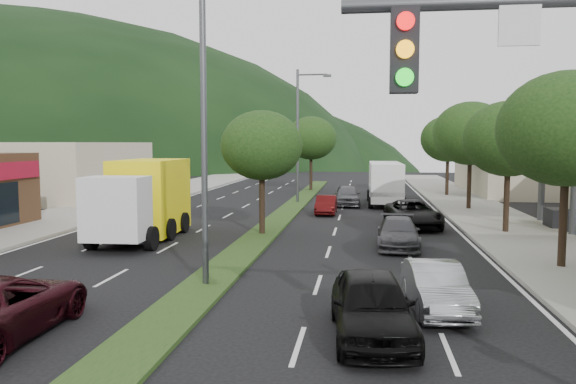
# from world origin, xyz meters

# --- Properties ---
(sidewalk_right) EXTENTS (5.00, 90.00, 0.15)m
(sidewalk_right) POSITION_xyz_m (12.50, 25.00, 0.07)
(sidewalk_right) COLOR gray
(sidewalk_right) RESTS_ON ground
(sidewalk_left) EXTENTS (6.00, 90.00, 0.15)m
(sidewalk_left) POSITION_xyz_m (-13.00, 25.00, 0.07)
(sidewalk_left) COLOR gray
(sidewalk_left) RESTS_ON ground
(median) EXTENTS (1.60, 56.00, 0.12)m
(median) POSITION_xyz_m (0.00, 28.00, 0.06)
(median) COLOR #1B3613
(median) RESTS_ON ground
(bldg_left_far) EXTENTS (9.00, 14.00, 4.60)m
(bldg_left_far) POSITION_xyz_m (-19.00, 34.00, 2.30)
(bldg_left_far) COLOR beige
(bldg_left_far) RESTS_ON ground
(bldg_right_far) EXTENTS (10.00, 16.00, 5.20)m
(bldg_right_far) POSITION_xyz_m (19.50, 44.00, 2.60)
(bldg_right_far) COLOR beige
(bldg_right_far) RESTS_ON ground
(tree_r_b) EXTENTS (4.80, 4.80, 6.94)m
(tree_r_b) POSITION_xyz_m (12.00, 12.00, 5.04)
(tree_r_b) COLOR black
(tree_r_b) RESTS_ON sidewalk_right
(tree_r_c) EXTENTS (4.40, 4.40, 6.48)m
(tree_r_c) POSITION_xyz_m (12.00, 20.00, 4.75)
(tree_r_c) COLOR black
(tree_r_c) RESTS_ON sidewalk_right
(tree_r_d) EXTENTS (5.00, 5.00, 7.17)m
(tree_r_d) POSITION_xyz_m (12.00, 30.00, 5.18)
(tree_r_d) COLOR black
(tree_r_d) RESTS_ON sidewalk_right
(tree_r_e) EXTENTS (4.60, 4.60, 6.71)m
(tree_r_e) POSITION_xyz_m (12.00, 40.00, 4.89)
(tree_r_e) COLOR black
(tree_r_e) RESTS_ON sidewalk_right
(tree_med_near) EXTENTS (4.00, 4.00, 6.02)m
(tree_med_near) POSITION_xyz_m (0.00, 18.00, 4.43)
(tree_med_near) COLOR black
(tree_med_near) RESTS_ON median
(tree_med_far) EXTENTS (4.80, 4.80, 6.94)m
(tree_med_far) POSITION_xyz_m (0.00, 44.00, 5.01)
(tree_med_far) COLOR black
(tree_med_far) RESTS_ON median
(streetlight_near) EXTENTS (2.60, 0.25, 10.00)m
(streetlight_near) POSITION_xyz_m (0.21, 8.00, 5.58)
(streetlight_near) COLOR #47494C
(streetlight_near) RESTS_ON ground
(streetlight_mid) EXTENTS (2.60, 0.25, 10.00)m
(streetlight_mid) POSITION_xyz_m (0.21, 33.00, 5.58)
(streetlight_mid) COLOR #47494C
(streetlight_mid) RESTS_ON ground
(sedan_silver) EXTENTS (1.68, 4.02, 1.29)m
(sedan_silver) POSITION_xyz_m (6.90, 6.37, 0.65)
(sedan_silver) COLOR #9D9FA4
(sedan_silver) RESTS_ON ground
(car_queue_a) EXTENTS (2.23, 4.67, 1.54)m
(car_queue_a) POSITION_xyz_m (5.14, 4.00, 0.77)
(car_queue_a) COLOR black
(car_queue_a) RESTS_ON ground
(car_queue_b) EXTENTS (1.94, 4.48, 1.29)m
(car_queue_b) POSITION_xyz_m (6.46, 15.69, 0.64)
(car_queue_b) COLOR #434347
(car_queue_b) RESTS_ON ground
(car_queue_c) EXTENTS (1.26, 3.61, 1.19)m
(car_queue_c) POSITION_xyz_m (2.59, 26.79, 0.59)
(car_queue_c) COLOR #4B0C0D
(car_queue_c) RESTS_ON ground
(car_queue_d) EXTENTS (3.12, 5.56, 1.47)m
(car_queue_d) POSITION_xyz_m (7.61, 21.79, 0.73)
(car_queue_d) COLOR black
(car_queue_d) RESTS_ON ground
(car_queue_e) EXTENTS (2.09, 4.53, 1.50)m
(car_queue_e) POSITION_xyz_m (3.76, 31.79, 0.75)
(car_queue_e) COLOR #55555B
(car_queue_e) RESTS_ON ground
(box_truck) EXTENTS (3.19, 7.67, 3.74)m
(box_truck) POSITION_xyz_m (-5.38, 16.36, 1.77)
(box_truck) COLOR silver
(box_truck) RESTS_ON ground
(motorhome) EXTENTS (2.60, 8.08, 3.09)m
(motorhome) POSITION_xyz_m (6.55, 33.25, 1.65)
(motorhome) COLOR white
(motorhome) RESTS_ON ground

